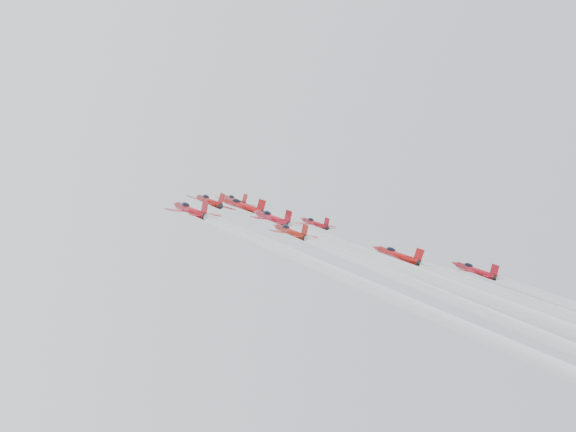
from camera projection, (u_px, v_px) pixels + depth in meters
jet_lead at (234, 200)px, 171.61m from camera, size 9.52×12.65×6.50m
jet_row2_left at (209, 201)px, 147.87m from camera, size 9.99×13.27×6.82m
jet_row2_center at (243, 206)px, 159.74m from camera, size 10.64×14.13×7.26m
jet_row2_right at (315, 223)px, 164.68m from camera, size 8.46×11.24×5.78m
jet_center at (477, 292)px, 105.86m from camera, size 10.38×102.94×47.41m
jet_rear_farleft at (383, 289)px, 82.16m from camera, size 8.97×88.97×40.98m
jet_rear_left at (490, 306)px, 92.09m from camera, size 8.56×84.89×39.10m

